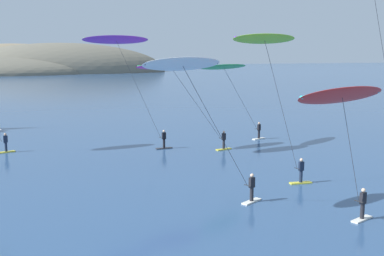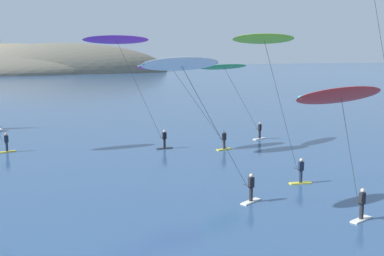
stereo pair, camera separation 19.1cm
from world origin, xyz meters
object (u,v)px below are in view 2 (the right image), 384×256
object	(u,v)px
kitesurfer_green	(227,72)
kitesurfer_red	(343,104)
kitesurfer_magenta	(175,72)
kitesurfer_lime	(268,53)
kitesurfer_white	(189,78)
kitesurfer_purple	(121,48)

from	to	relation	value
kitesurfer_green	kitesurfer_red	size ratio (longest dim) A/B	1.23
kitesurfer_magenta	kitesurfer_lime	bearing A→B (deg)	-77.00
kitesurfer_red	kitesurfer_green	bearing A→B (deg)	82.47
kitesurfer_red	kitesurfer_white	xyz separation A→B (m)	(-6.45, 3.84, 1.12)
kitesurfer_purple	kitesurfer_white	distance (m)	17.12
kitesurfer_green	kitesurfer_magenta	world-z (taller)	kitesurfer_magenta
kitesurfer_lime	kitesurfer_white	xyz separation A→B (m)	(-6.22, -3.51, -1.25)
kitesurfer_red	kitesurfer_white	bearing A→B (deg)	149.20
kitesurfer_green	kitesurfer_red	world-z (taller)	kitesurfer_green
kitesurfer_green	kitesurfer_lime	bearing A→B (deg)	-102.40
kitesurfer_red	kitesurfer_magenta	xyz separation A→B (m)	(-2.84, 18.67, 0.84)
kitesurfer_magenta	kitesurfer_red	bearing A→B (deg)	-81.36
kitesurfer_purple	kitesurfer_white	size ratio (longest dim) A/B	1.18
kitesurfer_lime	kitesurfer_red	bearing A→B (deg)	-88.26
kitesurfer_lime	kitesurfer_green	bearing A→B (deg)	77.60
kitesurfer_magenta	kitesurfer_white	world-z (taller)	kitesurfer_white
kitesurfer_red	kitesurfer_purple	distance (m)	22.16
kitesurfer_magenta	kitesurfer_green	bearing A→B (deg)	22.46
kitesurfer_red	kitesurfer_magenta	distance (m)	18.90
kitesurfer_purple	kitesurfer_green	bearing A→B (deg)	0.63
kitesurfer_white	kitesurfer_red	bearing A→B (deg)	-30.80
kitesurfer_purple	kitesurfer_white	world-z (taller)	kitesurfer_purple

